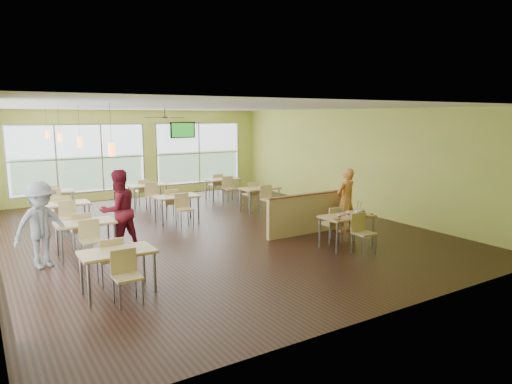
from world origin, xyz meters
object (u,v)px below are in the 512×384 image
at_px(main_table, 347,220).
at_px(half_wall_divider, 307,214).
at_px(man_plaid, 346,200).
at_px(food_basket, 360,211).

relative_size(main_table, half_wall_divider, 0.63).
distance_m(half_wall_divider, man_plaid, 1.09).
bearing_deg(man_plaid, food_basket, 57.74).
bearing_deg(half_wall_divider, food_basket, -69.21).
xyz_separation_m(main_table, food_basket, (0.52, 0.09, 0.15)).
relative_size(main_table, food_basket, 6.45).
xyz_separation_m(main_table, half_wall_divider, (0.00, 1.45, -0.11)).
relative_size(half_wall_divider, food_basket, 10.18).
relative_size(half_wall_divider, man_plaid, 1.44).
bearing_deg(half_wall_divider, main_table, -90.00).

